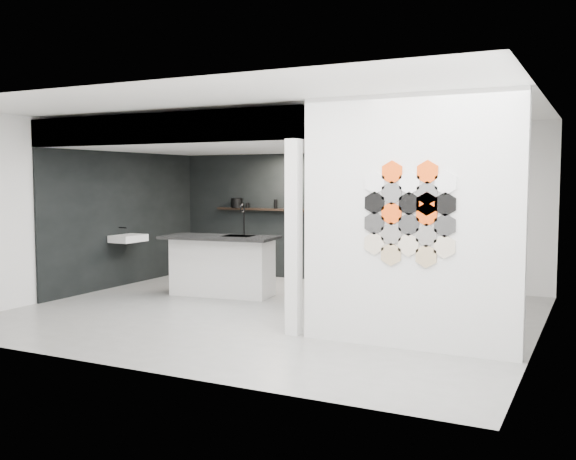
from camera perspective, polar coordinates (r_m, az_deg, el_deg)
The scene contains 17 objects.
floor at distance 9.09m, azimuth -1.42°, elevation -7.39°, with size 7.00×6.00×0.01m, color slate.
partition_panel at distance 7.15m, azimuth 10.68°, elevation 0.65°, with size 2.45×0.15×2.80m, color silver.
bay_clad_back at distance 12.15m, azimuth -0.31°, elevation 1.25°, with size 4.40×0.04×2.35m, color black.
bay_clad_left at distance 11.72m, azimuth -14.26°, elevation 0.98°, with size 0.04×4.00×2.35m, color black.
bulkhead at distance 10.43m, azimuth -5.24°, elevation 8.24°, with size 4.40×4.00×0.40m, color silver.
corner_column at distance 7.67m, azimuth 0.50°, elevation -0.70°, with size 0.16×0.16×2.35m, color silver.
fascia_beam at distance 8.86m, azimuth -11.84°, elevation 8.82°, with size 4.40×0.16×0.40m, color silver.
wall_basin at distance 11.44m, azimuth -14.01°, elevation -0.73°, with size 0.40×0.60×0.12m, color silver.
display_shelf at distance 12.01m, azimuth -0.11°, elevation 1.80°, with size 3.00×0.15×0.04m, color black.
kitchen_island at distance 10.39m, azimuth -5.87°, elevation -3.09°, with size 1.92×1.02×1.48m.
stockpot at distance 12.53m, azimuth -4.57°, elevation 2.42°, with size 0.22×0.22×0.18m, color black.
kettle at distance 11.62m, azimuth 4.00°, elevation 2.15°, with size 0.17×0.17×0.14m, color black.
glass_bowl at distance 11.47m, azimuth 5.94°, elevation 1.98°, with size 0.13×0.13×0.09m, color gray.
glass_vase at distance 11.47m, azimuth 5.94°, elevation 2.08°, with size 0.09×0.09×0.13m, color gray.
bottle_dark at distance 12.11m, azimuth -1.10°, elevation 2.33°, with size 0.06×0.06×0.17m, color black.
utensil_cup at distance 12.41m, azimuth -3.62°, elevation 2.20°, with size 0.08×0.08×0.10m, color black.
hex_tile_cluster at distance 7.05m, azimuth 10.76°, elevation 1.45°, with size 1.04×0.02×1.16m.
Camera 1 is at (4.16, -7.87, 1.88)m, focal length 40.00 mm.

